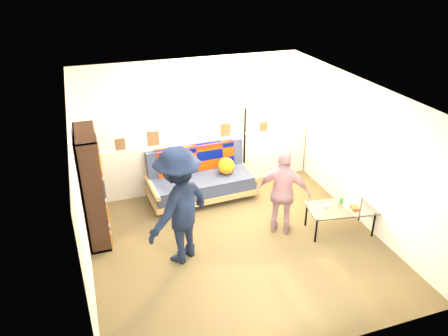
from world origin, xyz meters
name	(u,v)px	position (x,y,z in m)	size (l,w,h in m)	color
ground	(232,235)	(0.00, 0.00, 0.00)	(5.00, 5.00, 0.00)	brown
room_shell	(223,131)	(0.00, 0.47, 1.67)	(4.60, 5.05, 2.45)	silver
half_wall_ledge	(201,163)	(0.00, 1.80, 0.50)	(4.45, 0.15, 1.00)	silver
ledge_decor	(189,132)	(-0.23, 1.78, 1.18)	(2.97, 0.02, 0.45)	brown
futon_sofa	(202,178)	(-0.11, 1.38, 0.40)	(2.03, 1.06, 0.85)	tan
bookshelf	(93,191)	(-2.08, 0.66, 0.87)	(0.31, 0.93, 1.85)	black
coffee_table	(341,209)	(1.74, -0.46, 0.43)	(1.17, 0.77, 0.57)	black
floor_lamp	(245,127)	(0.85, 1.66, 1.19)	(0.38, 0.30, 1.68)	black
person_left	(179,206)	(-0.92, -0.30, 0.91)	(1.18, 0.68, 1.83)	black
person_right	(283,193)	(0.82, -0.16, 0.74)	(0.87, 0.36, 1.48)	pink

